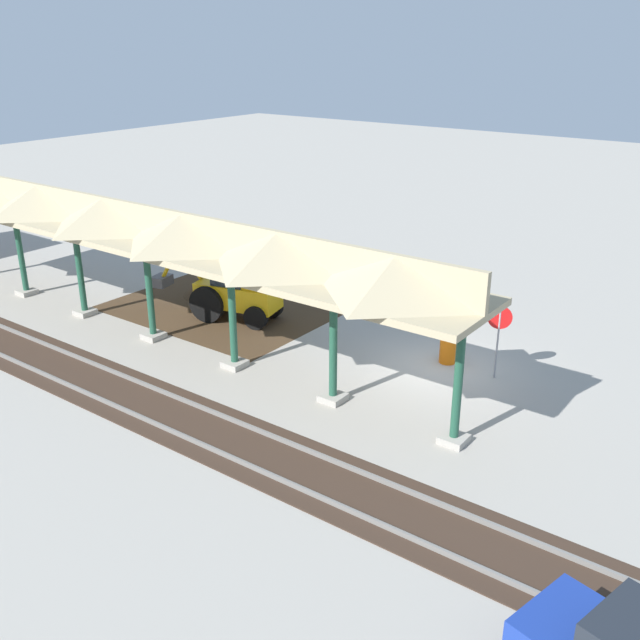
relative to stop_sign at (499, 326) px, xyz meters
The scene contains 8 objects.
ground_plane 2.58m from the stop_sign, 17.74° to the left, with size 120.00×120.00×0.00m, color #9E998E.
dirt_work_zone 11.48m from the stop_sign, ahead, with size 8.66×7.00×0.01m, color #42301E.
platform_canopy 12.24m from the stop_sign, 21.21° to the left, with size 25.07×3.20×4.90m.
rail_tracks 8.21m from the stop_sign, 77.02° to the left, with size 60.00×2.58×0.15m.
stop_sign is the anchor object (origin of this frame).
backhoe 10.24m from the stop_sign, ahead, with size 5.46×2.40×2.82m.
dirt_mound 12.80m from the stop_sign, ahead, with size 5.75×5.75×2.31m, color #42301E.
traffic_barrel 2.18m from the stop_sign, ahead, with size 0.56×0.56×0.90m, color orange.
Camera 1 is at (-9.51, 19.19, 10.13)m, focal length 40.00 mm.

